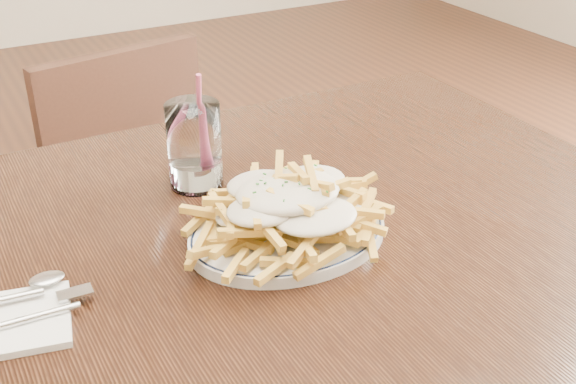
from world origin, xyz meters
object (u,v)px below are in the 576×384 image
table (240,286)px  chair_far (114,185)px  water_glass (195,150)px  loaded_fries (288,200)px  fries_plate (288,234)px

table → chair_far: (0.03, 0.77, -0.22)m
chair_far → water_glass: water_glass is taller
loaded_fries → water_glass: (-0.05, 0.20, -0.00)m
loaded_fries → table: bearing=145.7°
chair_far → fries_plate: size_ratio=2.77×
table → fries_plate: fries_plate is taller
loaded_fries → water_glass: water_glass is taller
water_glass → table: bearing=-92.6°
chair_far → loaded_fries: loaded_fries is taller
table → chair_far: 0.80m
chair_far → loaded_fries: (0.03, -0.81, 0.36)m
table → loaded_fries: (0.05, -0.04, 0.14)m
chair_far → water_glass: (-0.02, -0.61, 0.35)m
water_glass → chair_far: bearing=88.1°
chair_far → water_glass: bearing=-91.9°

